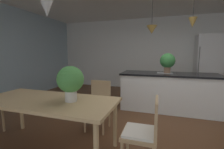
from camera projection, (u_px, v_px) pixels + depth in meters
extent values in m
cube|color=brown|center=(156.00, 127.00, 2.96)|extent=(10.00, 8.40, 0.04)
cube|color=white|center=(160.00, 54.00, 5.85)|extent=(10.00, 0.12, 2.70)
cube|color=tan|center=(47.00, 101.00, 2.16)|extent=(1.94, 0.85, 0.04)
cylinder|color=tan|center=(21.00, 110.00, 2.80)|extent=(0.06, 0.06, 0.71)
cylinder|color=tan|center=(115.00, 123.00, 2.27)|extent=(0.06, 0.06, 0.71)
cube|color=tan|center=(97.00, 106.00, 2.77)|extent=(0.41, 0.41, 0.04)
cube|color=white|center=(97.00, 104.00, 2.77)|extent=(0.37, 0.37, 0.03)
cube|color=tan|center=(101.00, 92.00, 2.91)|extent=(0.38, 0.04, 0.42)
cylinder|color=tan|center=(103.00, 124.00, 2.59)|extent=(0.04, 0.04, 0.41)
cylinder|color=tan|center=(85.00, 121.00, 2.69)|extent=(0.04, 0.04, 0.41)
cylinder|color=tan|center=(109.00, 116.00, 2.91)|extent=(0.04, 0.04, 0.41)
cylinder|color=tan|center=(93.00, 114.00, 3.01)|extent=(0.04, 0.04, 0.41)
cylinder|color=tan|center=(3.00, 120.00, 2.72)|extent=(0.04, 0.04, 0.41)
cube|color=tan|center=(139.00, 134.00, 1.81)|extent=(0.41, 0.41, 0.04)
cube|color=white|center=(140.00, 131.00, 1.80)|extent=(0.37, 0.37, 0.03)
cube|color=tan|center=(156.00, 117.00, 1.73)|extent=(0.04, 0.38, 0.42)
cylinder|color=tan|center=(128.00, 142.00, 2.05)|extent=(0.04, 0.04, 0.41)
cylinder|color=tan|center=(154.00, 146.00, 1.95)|extent=(0.04, 0.04, 0.41)
cube|color=white|center=(168.00, 92.00, 3.77)|extent=(2.19, 0.79, 0.88)
cube|color=black|center=(169.00, 74.00, 3.71)|extent=(2.25, 0.85, 0.04)
cube|color=gray|center=(165.00, 73.00, 3.74)|extent=(0.36, 0.30, 0.01)
cube|color=silver|center=(207.00, 65.00, 5.08)|extent=(0.71, 0.64, 1.99)
cylinder|color=#4C4C4C|center=(199.00, 66.00, 4.85)|extent=(0.02, 0.02, 1.19)
cone|color=#B7B7B7|center=(47.00, 7.00, 2.05)|extent=(0.19, 0.19, 0.25)
cylinder|color=black|center=(152.00, 11.00, 3.64)|extent=(0.01, 0.01, 0.66)
cone|color=olive|center=(152.00, 30.00, 3.70)|extent=(0.25, 0.25, 0.19)
cylinder|color=black|center=(194.00, 5.00, 3.37)|extent=(0.01, 0.01, 0.54)
cone|color=olive|center=(193.00, 23.00, 3.42)|extent=(0.18, 0.18, 0.22)
cylinder|color=#8C664C|center=(167.00, 70.00, 3.71)|extent=(0.15, 0.15, 0.15)
sphere|color=#387F3D|center=(168.00, 61.00, 3.68)|extent=(0.35, 0.35, 0.35)
cylinder|color=beige|center=(71.00, 96.00, 2.07)|extent=(0.16, 0.16, 0.15)
sphere|color=#478C42|center=(70.00, 79.00, 2.04)|extent=(0.35, 0.35, 0.35)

